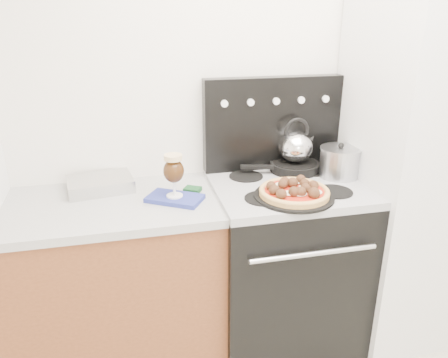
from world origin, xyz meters
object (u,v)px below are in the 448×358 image
object	(u,v)px
stove_body	(283,265)
fridge	(413,170)
oven_mitt	(175,198)
base_cabinet	(73,292)
beer_glass	(174,175)
pizza_pan	(294,196)
skillet	(294,167)
tea_kettle	(296,144)
pizza	(294,190)
stock_pot	(339,163)

from	to	relation	value
stove_body	fridge	size ratio (longest dim) A/B	0.46
oven_mitt	base_cabinet	bearing A→B (deg)	174.10
beer_glass	pizza_pan	xyz separation A→B (m)	(0.55, -0.13, -0.10)
pizza_pan	skillet	distance (m)	0.37
tea_kettle	base_cabinet	bearing A→B (deg)	-153.27
pizza	stock_pot	world-z (taller)	stock_pot
base_cabinet	fridge	distance (m)	1.88
tea_kettle	oven_mitt	bearing A→B (deg)	-143.65
pizza	tea_kettle	bearing A→B (deg)	68.12
tea_kettle	fridge	bearing A→B (deg)	0.49
pizza	fridge	bearing A→B (deg)	10.72
pizza	tea_kettle	xyz separation A→B (m)	(0.14, 0.34, 0.12)
base_cabinet	oven_mitt	xyz separation A→B (m)	(0.52, -0.05, 0.48)
skillet	stock_pot	world-z (taller)	stock_pot
pizza	stock_pot	size ratio (longest dim) A/B	1.61
fridge	tea_kettle	distance (m)	0.64
fridge	oven_mitt	size ratio (longest dim) A/B	7.40
oven_mitt	pizza	bearing A→B (deg)	-13.82
beer_glass	stock_pot	xyz separation A→B (m)	(0.88, 0.07, -0.03)
pizza_pan	skillet	world-z (taller)	skillet
skillet	stove_body	bearing A→B (deg)	-120.15
beer_glass	stock_pot	distance (m)	0.89
pizza_pan	pizza	bearing A→B (deg)	0.00
pizza_pan	tea_kettle	distance (m)	0.40
pizza_pan	oven_mitt	bearing A→B (deg)	166.18
skillet	stock_pot	distance (m)	0.24
base_cabinet	oven_mitt	bearing A→B (deg)	-5.90
stove_body	oven_mitt	distance (m)	0.75
tea_kettle	stock_pot	xyz separation A→B (m)	(0.20, -0.13, -0.08)
oven_mitt	skillet	distance (m)	0.72
oven_mitt	tea_kettle	bearing A→B (deg)	16.91
beer_glass	tea_kettle	bearing A→B (deg)	16.91
beer_glass	stock_pot	bearing A→B (deg)	4.83
pizza	tea_kettle	size ratio (longest dim) A/B	1.59
tea_kettle	stove_body	bearing A→B (deg)	-100.70
stove_body	skillet	bearing A→B (deg)	59.85
tea_kettle	skillet	bearing A→B (deg)	0.00
fridge	pizza_pan	xyz separation A→B (m)	(-0.73, -0.14, -0.02)
fridge	stock_pot	xyz separation A→B (m)	(-0.40, 0.07, 0.04)
tea_kettle	stock_pot	distance (m)	0.25
stove_body	fridge	bearing A→B (deg)	-2.05
oven_mitt	pizza	distance (m)	0.57
pizza_pan	pizza	world-z (taller)	pizza
beer_glass	pizza_pan	world-z (taller)	beer_glass
stove_body	pizza_pan	size ratio (longest dim) A/B	2.33
stove_body	pizza	size ratio (longest dim) A/B	2.68
fridge	beer_glass	distance (m)	1.28
beer_glass	skillet	world-z (taller)	beer_glass
base_cabinet	stove_body	size ratio (longest dim) A/B	1.65
pizza_pan	beer_glass	bearing A→B (deg)	166.18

